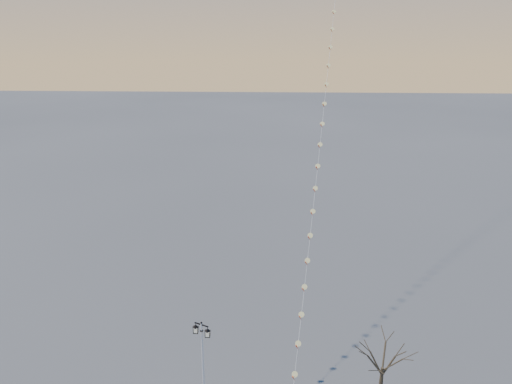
{
  "coord_description": "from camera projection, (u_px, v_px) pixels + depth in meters",
  "views": [
    {
      "loc": [
        1.24,
        -21.3,
        19.3
      ],
      "look_at": [
        -0.07,
        5.96,
        10.31
      ],
      "focal_mm": 33.63,
      "sensor_mm": 36.0,
      "label": 1
    }
  ],
  "objects": [
    {
      "name": "street_lamp",
      "position": [
        203.0,
        354.0,
        26.37
      ],
      "size": [
        1.1,
        0.73,
        4.62
      ],
      "rotation": [
        0.0,
        0.0,
        -0.44
      ],
      "color": "black",
      "rests_on": "ground"
    },
    {
      "name": "bare_tree",
      "position": [
        383.0,
        357.0,
        25.21
      ],
      "size": [
        2.72,
        2.72,
        4.51
      ],
      "rotation": [
        0.0,
        0.0,
        0.41
      ],
      "color": "#382D1E",
      "rests_on": "ground"
    }
  ]
}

